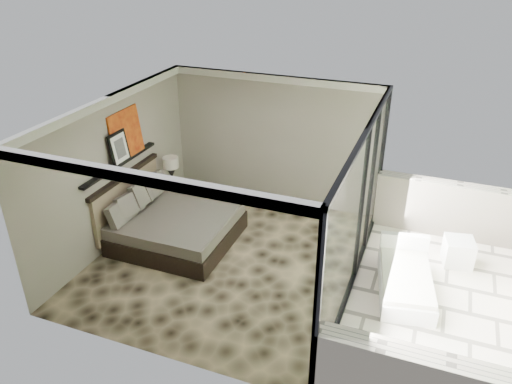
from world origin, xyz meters
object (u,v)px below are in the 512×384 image
(lounger, at_px, (405,280))
(table_lamp, at_px, (171,167))
(nightstand, at_px, (173,192))
(bed, at_px, (172,224))
(ottoman, at_px, (458,252))

(lounger, bearing_deg, table_lamp, 155.94)
(table_lamp, bearing_deg, nightstand, 135.44)
(bed, bearing_deg, nightstand, 119.45)
(ottoman, bearing_deg, bed, -167.36)
(nightstand, distance_m, ottoman, 5.86)
(nightstand, bearing_deg, table_lamp, -50.31)
(table_lamp, relative_size, lounger, 0.34)
(bed, height_order, ottoman, bed)
(table_lamp, bearing_deg, bed, -61.15)
(ottoman, bearing_deg, lounger, -125.04)
(ottoman, distance_m, lounger, 1.37)
(lounger, bearing_deg, nightstand, 155.64)
(table_lamp, relative_size, ottoman, 1.24)
(nightstand, height_order, ottoman, nightstand)
(nightstand, bearing_deg, bed, -66.30)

